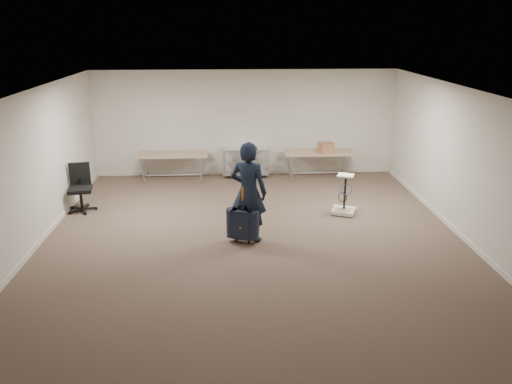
{
  "coord_description": "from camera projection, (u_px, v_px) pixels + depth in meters",
  "views": [
    {
      "loc": [
        -0.42,
        -8.67,
        3.91
      ],
      "look_at": [
        0.06,
        0.3,
        0.88
      ],
      "focal_mm": 35.0,
      "sensor_mm": 36.0,
      "label": 1
    }
  ],
  "objects": [
    {
      "name": "cardboard_box",
      "position": [
        326.0,
        147.0,
        12.95
      ],
      "size": [
        0.43,
        0.38,
        0.27
      ],
      "primitive_type": "cube",
      "rotation": [
        0.0,
        0.0,
        0.38
      ],
      "color": "olive",
      "rests_on": "folding_table_right"
    },
    {
      "name": "equipment_cart",
      "position": [
        344.0,
        203.0,
        10.78
      ],
      "size": [
        0.62,
        0.62,
        0.88
      ],
      "color": "#EFE7CD",
      "rests_on": "ground"
    },
    {
      "name": "office_chair",
      "position": [
        81.0,
        197.0,
        10.94
      ],
      "size": [
        0.63,
        0.63,
        1.04
      ],
      "color": "black",
      "rests_on": "ground"
    },
    {
      "name": "ground",
      "position": [
        254.0,
        241.0,
        9.47
      ],
      "size": [
        9.0,
        9.0,
        0.0
      ],
      "primitive_type": "plane",
      "color": "#46342A",
      "rests_on": "ground"
    },
    {
      "name": "folding_table_right",
      "position": [
        318.0,
        154.0,
        13.09
      ],
      "size": [
        1.8,
        0.75,
        0.73
      ],
      "color": "#99795D",
      "rests_on": "ground"
    },
    {
      "name": "suitcase",
      "position": [
        242.0,
        224.0,
        9.29
      ],
      "size": [
        0.46,
        0.36,
        1.1
      ],
      "color": "#162132",
      "rests_on": "ground"
    },
    {
      "name": "room_shell",
      "position": [
        250.0,
        212.0,
        10.76
      ],
      "size": [
        8.0,
        9.0,
        9.0
      ],
      "color": "beige",
      "rests_on": "ground"
    },
    {
      "name": "person",
      "position": [
        249.0,
        192.0,
        9.23
      ],
      "size": [
        0.82,
        0.68,
        1.91
      ],
      "primitive_type": "imported",
      "rotation": [
        0.0,
        0.0,
        2.77
      ],
      "color": "black",
      "rests_on": "ground"
    },
    {
      "name": "folding_table_left",
      "position": [
        173.0,
        156.0,
        12.89
      ],
      "size": [
        1.8,
        0.75,
        0.73
      ],
      "color": "#99795D",
      "rests_on": "ground"
    },
    {
      "name": "wire_shelf",
      "position": [
        246.0,
        161.0,
        13.3
      ],
      "size": [
        1.22,
        0.47,
        0.8
      ],
      "color": "silver",
      "rests_on": "ground"
    }
  ]
}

